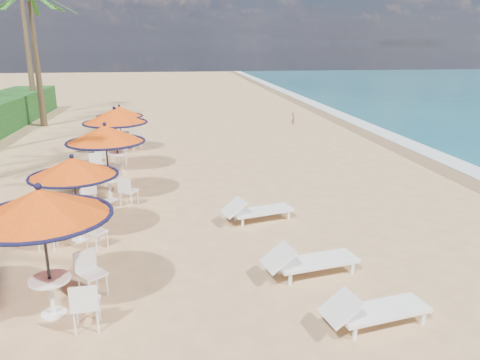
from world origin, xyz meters
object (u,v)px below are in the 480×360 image
object	(u,v)px
lounger_near	(372,310)
station_1	(72,178)
station_2	(106,144)
lounger_far	(255,210)
station_4	(121,117)
station_0	(46,216)
station_3	(114,124)
lounger_mid	(307,260)

from	to	relation	value
lounger_near	station_1	bearing A→B (deg)	130.76
station_2	lounger_near	bearing A→B (deg)	-54.98
lounger_far	station_4	bearing A→B (deg)	100.16
station_1	station_2	world-z (taller)	station_2
station_0	station_1	bearing A→B (deg)	94.29
station_3	station_4	world-z (taller)	station_3
station_4	lounger_mid	xyz separation A→B (m)	(5.29, -13.44, -1.29)
station_4	lounger_far	bearing A→B (deg)	-64.74
station_2	station_1	bearing A→B (deg)	-97.79
lounger_near	lounger_far	distance (m)	5.66
station_2	lounger_far	distance (m)	5.33
station_2	lounger_near	world-z (taller)	station_2
station_3	station_4	xyz separation A→B (m)	(-0.08, 3.70, -0.28)
station_0	station_1	world-z (taller)	station_0
station_0	station_4	xyz separation A→B (m)	(-0.11, 14.28, -0.36)
station_4	station_2	bearing A→B (deg)	-87.83
lounger_near	lounger_mid	distance (m)	2.18
station_3	lounger_near	xyz separation A→B (m)	(5.84, -11.83, -1.59)
lounger_far	lounger_mid	bearing A→B (deg)	-95.57
lounger_near	station_0	bearing A→B (deg)	157.05
station_0	station_2	bearing A→B (deg)	88.52
station_0	station_4	distance (m)	14.29
station_0	lounger_mid	size ratio (longest dim) A/B	1.16
station_2	station_3	size ratio (longest dim) A/B	0.99
station_3	lounger_far	xyz separation A→B (m)	(4.63, -6.30, -1.59)
station_0	lounger_near	world-z (taller)	station_0
station_2	station_3	world-z (taller)	station_3
station_3	station_4	bearing A→B (deg)	91.31
station_0	station_3	size ratio (longest dim) A/B	1.00
station_4	lounger_far	size ratio (longest dim) A/B	1.03
lounger_near	lounger_mid	world-z (taller)	lounger_mid
station_2	lounger_mid	xyz separation A→B (m)	(5.01, -5.96, -1.55)
lounger_far	station_2	bearing A→B (deg)	135.33
lounger_far	lounger_near	bearing A→B (deg)	-92.80
lounger_mid	station_4	bearing A→B (deg)	100.10
lounger_mid	lounger_far	size ratio (longest dim) A/B	1.04
station_1	lounger_mid	world-z (taller)	station_1
station_2	station_0	bearing A→B (deg)	-91.48
station_3	lounger_near	world-z (taller)	station_3
station_4	lounger_far	world-z (taller)	station_4
station_2	lounger_far	bearing A→B (deg)	-29.58
lounger_near	station_4	bearing A→B (deg)	99.95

